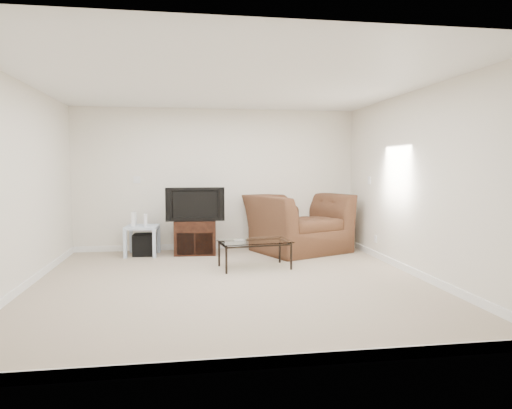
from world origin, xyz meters
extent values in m
plane|color=tan|center=(0.00, 0.00, 0.00)|extent=(5.00, 5.00, 0.00)
plane|color=white|center=(0.00, 0.00, 2.50)|extent=(5.00, 5.00, 0.00)
cube|color=silver|center=(0.00, 2.50, 1.25)|extent=(5.00, 0.02, 2.50)
cube|color=silver|center=(-2.50, 0.00, 1.25)|extent=(0.02, 5.00, 2.50)
cube|color=silver|center=(2.50, 0.00, 1.25)|extent=(0.02, 5.00, 2.50)
cube|color=white|center=(-1.40, 2.49, 1.25)|extent=(0.12, 0.02, 0.12)
cube|color=white|center=(2.49, 1.60, 1.25)|extent=(0.02, 0.09, 0.13)
cube|color=white|center=(2.49, 1.30, 0.30)|extent=(0.02, 0.08, 0.12)
cube|color=black|center=(-0.41, 2.01, 0.48)|extent=(0.38, 0.28, 0.05)
imported|color=black|center=(-0.41, 2.02, 0.86)|extent=(0.91, 0.19, 0.56)
cube|color=black|center=(-1.25, 2.07, 0.18)|extent=(0.38, 0.38, 0.36)
cube|color=white|center=(-1.41, 2.04, 0.61)|extent=(0.07, 0.17, 0.23)
cube|color=silver|center=(-1.23, 2.02, 0.60)|extent=(0.06, 0.15, 0.20)
imported|color=#4B3821|center=(1.38, 2.05, 0.67)|extent=(1.80, 1.52, 1.34)
cube|color=#B2B2B7|center=(0.20, 0.85, 0.41)|extent=(0.17, 0.07, 0.02)
camera|label=1|loc=(-0.56, -5.67, 1.48)|focal=32.00mm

